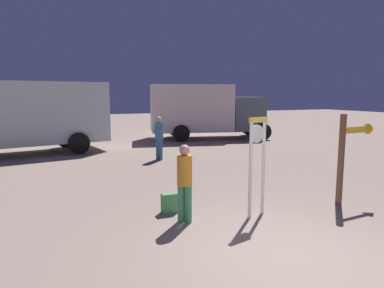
# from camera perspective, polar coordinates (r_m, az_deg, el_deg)

# --- Properties ---
(ground_plane) EXTENTS (80.00, 80.00, 0.00)m
(ground_plane) POSITION_cam_1_polar(r_m,az_deg,el_deg) (5.90, 15.55, -17.40)
(ground_plane) COLOR gray
(standing_clock) EXTENTS (0.47, 0.19, 2.05)m
(standing_clock) POSITION_cam_1_polar(r_m,az_deg,el_deg) (7.26, 10.56, -1.99)
(standing_clock) COLOR white
(standing_clock) RESTS_ON ground_plane
(arrow_sign) EXTENTS (1.13, 0.27, 2.07)m
(arrow_sign) POSITION_cam_1_polar(r_m,az_deg,el_deg) (8.86, 24.84, -0.03)
(arrow_sign) COLOR brown
(arrow_sign) RESTS_ON ground_plane
(person_near_clock) EXTENTS (0.30, 0.30, 1.55)m
(person_near_clock) POSITION_cam_1_polar(r_m,az_deg,el_deg) (6.84, -1.21, -5.78)
(person_near_clock) COLOR #3F915F
(person_near_clock) RESTS_ON ground_plane
(backpack) EXTENTS (0.34, 0.23, 0.42)m
(backpack) POSITION_cam_1_polar(r_m,az_deg,el_deg) (7.58, -3.69, -9.58)
(backpack) COLOR #539956
(backpack) RESTS_ON ground_plane
(person_distant) EXTENTS (0.32, 0.32, 1.67)m
(person_distant) POSITION_cam_1_polar(r_m,az_deg,el_deg) (13.41, -5.39, 1.36)
(person_distant) COLOR #3A6799
(person_distant) RESTS_ON ground_plane
(box_truck_near) EXTENTS (7.09, 3.48, 3.01)m
(box_truck_near) POSITION_cam_1_polar(r_m,az_deg,el_deg) (16.14, -24.90, 4.29)
(box_truck_near) COLOR silver
(box_truck_near) RESTS_ON ground_plane
(box_truck_far) EXTENTS (6.90, 4.03, 3.02)m
(box_truck_far) POSITION_cam_1_polar(r_m,az_deg,el_deg) (19.83, 1.89, 5.61)
(box_truck_far) COLOR silver
(box_truck_far) RESTS_ON ground_plane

